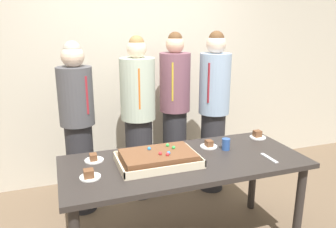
{
  "coord_description": "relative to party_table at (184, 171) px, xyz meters",
  "views": [
    {
      "loc": [
        -0.93,
        -2.25,
        1.85
      ],
      "look_at": [
        -0.09,
        0.15,
        1.15
      ],
      "focal_mm": 35.16,
      "sensor_mm": 36.0,
      "label": 1
    }
  ],
  "objects": [
    {
      "name": "plated_slice_near_left",
      "position": [
        0.31,
        0.19,
        0.11
      ],
      "size": [
        0.15,
        0.15,
        0.06
      ],
      "color": "white",
      "rests_on": "party_table"
    },
    {
      "name": "person_green_shirt_behind",
      "position": [
        -0.75,
        0.88,
        0.19
      ],
      "size": [
        0.33,
        0.33,
        1.7
      ],
      "rotation": [
        0.0,
        0.0,
        -1.03
      ],
      "color": "#28282D",
      "rests_on": "ground_plane"
    },
    {
      "name": "party_table",
      "position": [
        0.0,
        0.0,
        0.0
      ],
      "size": [
        1.94,
        0.83,
        0.8
      ],
      "color": "#2D2826",
      "rests_on": "ground_plane"
    },
    {
      "name": "plated_slice_far_right",
      "position": [
        0.86,
        0.26,
        0.12
      ],
      "size": [
        0.15,
        0.15,
        0.07
      ],
      "color": "white",
      "rests_on": "party_table"
    },
    {
      "name": "person_far_right_suit",
      "position": [
        0.69,
        0.85,
        0.23
      ],
      "size": [
        0.33,
        0.33,
        1.78
      ],
      "rotation": [
        0.0,
        0.0,
        -2.39
      ],
      "color": "#28282D",
      "rests_on": "ground_plane"
    },
    {
      "name": "drink_cup_nearest",
      "position": [
        0.42,
        0.09,
        0.14
      ],
      "size": [
        0.07,
        0.07,
        0.1
      ],
      "primitive_type": "cylinder",
      "color": "#2D5199",
      "rests_on": "party_table"
    },
    {
      "name": "cake_server_utensil",
      "position": [
        0.66,
        -0.2,
        0.1
      ],
      "size": [
        0.03,
        0.2,
        0.01
      ],
      "primitive_type": "cube",
      "color": "silver",
      "rests_on": "party_table"
    },
    {
      "name": "plated_slice_far_left",
      "position": [
        -0.69,
        0.22,
        0.11
      ],
      "size": [
        0.15,
        0.15,
        0.06
      ],
      "color": "white",
      "rests_on": "party_table"
    },
    {
      "name": "person_serving_front",
      "position": [
        0.34,
        1.15,
        0.22
      ],
      "size": [
        0.34,
        0.34,
        1.77
      ],
      "rotation": [
        0.0,
        0.0,
        -2.03
      ],
      "color": "#28282D",
      "rests_on": "ground_plane"
    },
    {
      "name": "person_striped_tie_right",
      "position": [
        -0.13,
        0.99,
        0.19
      ],
      "size": [
        0.36,
        0.36,
        1.74
      ],
      "rotation": [
        0.0,
        0.0,
        -1.67
      ],
      "color": "#28282D",
      "rests_on": "ground_plane"
    },
    {
      "name": "interior_back_panel",
      "position": [
        0.0,
        1.6,
        0.8
      ],
      "size": [
        8.0,
        0.12,
        3.0
      ],
      "primitive_type": "cube",
      "color": "beige",
      "rests_on": "ground_plane"
    },
    {
      "name": "plated_slice_near_right",
      "position": [
        -0.75,
        -0.07,
        0.12
      ],
      "size": [
        0.15,
        0.15,
        0.07
      ],
      "color": "white",
      "rests_on": "party_table"
    },
    {
      "name": "sheet_cake",
      "position": [
        -0.22,
        0.01,
        0.14
      ],
      "size": [
        0.63,
        0.42,
        0.11
      ],
      "color": "beige",
      "rests_on": "party_table"
    }
  ]
}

